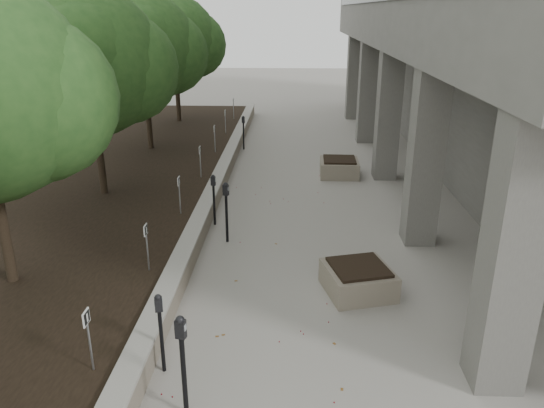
% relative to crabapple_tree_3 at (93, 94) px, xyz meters
% --- Properties ---
extents(retaining_wall, '(0.39, 26.00, 0.50)m').
position_rel_crabapple_tree_3_xyz_m(retaining_wall, '(2.97, 1.00, -2.87)').
color(retaining_wall, gray).
rests_on(retaining_wall, ground).
extents(planting_bed, '(7.00, 26.00, 0.40)m').
position_rel_crabapple_tree_3_xyz_m(planting_bed, '(-0.70, 1.00, -2.92)').
color(planting_bed, black).
rests_on(planting_bed, ground).
extents(crabapple_tree_3, '(4.60, 4.00, 5.44)m').
position_rel_crabapple_tree_3_xyz_m(crabapple_tree_3, '(0.00, 0.00, 0.00)').
color(crabapple_tree_3, '#254E1E').
rests_on(crabapple_tree_3, planting_bed).
extents(crabapple_tree_4, '(4.60, 4.00, 5.44)m').
position_rel_crabapple_tree_3_xyz_m(crabapple_tree_4, '(0.00, 5.00, 0.00)').
color(crabapple_tree_4, '#254E1E').
rests_on(crabapple_tree_4, planting_bed).
extents(crabapple_tree_5, '(4.60, 4.00, 5.44)m').
position_rel_crabapple_tree_3_xyz_m(crabapple_tree_5, '(0.00, 10.00, 0.00)').
color(crabapple_tree_5, '#254E1E').
rests_on(crabapple_tree_5, planting_bed).
extents(parking_sign_2, '(0.04, 0.22, 0.96)m').
position_rel_crabapple_tree_3_xyz_m(parking_sign_2, '(2.45, -7.50, -2.24)').
color(parking_sign_2, black).
rests_on(parking_sign_2, planting_bed).
extents(parking_sign_3, '(0.04, 0.22, 0.96)m').
position_rel_crabapple_tree_3_xyz_m(parking_sign_3, '(2.45, -4.50, -2.24)').
color(parking_sign_3, black).
rests_on(parking_sign_3, planting_bed).
extents(parking_sign_4, '(0.04, 0.22, 0.96)m').
position_rel_crabapple_tree_3_xyz_m(parking_sign_4, '(2.45, -1.50, -2.24)').
color(parking_sign_4, black).
rests_on(parking_sign_4, planting_bed).
extents(parking_sign_5, '(0.04, 0.22, 0.96)m').
position_rel_crabapple_tree_3_xyz_m(parking_sign_5, '(2.45, 1.50, -2.24)').
color(parking_sign_5, black).
rests_on(parking_sign_5, planting_bed).
extents(parking_sign_6, '(0.04, 0.22, 0.96)m').
position_rel_crabapple_tree_3_xyz_m(parking_sign_6, '(2.45, 4.50, -2.24)').
color(parking_sign_6, black).
rests_on(parking_sign_6, planting_bed).
extents(parking_sign_7, '(0.04, 0.22, 0.96)m').
position_rel_crabapple_tree_3_xyz_m(parking_sign_7, '(2.45, 7.50, -2.24)').
color(parking_sign_7, black).
rests_on(parking_sign_7, planting_bed).
extents(parking_sign_8, '(0.04, 0.22, 0.96)m').
position_rel_crabapple_tree_3_xyz_m(parking_sign_8, '(2.45, 10.50, -2.24)').
color(parking_sign_8, black).
rests_on(parking_sign_8, planting_bed).
extents(parking_meter_1, '(0.15, 0.13, 1.33)m').
position_rel_crabapple_tree_3_xyz_m(parking_meter_1, '(3.31, -6.98, -2.46)').
color(parking_meter_1, black).
rests_on(parking_meter_1, ground).
extents(parking_meter_2, '(0.17, 0.14, 1.54)m').
position_rel_crabapple_tree_3_xyz_m(parking_meter_2, '(3.82, -7.86, -2.35)').
color(parking_meter_2, black).
rests_on(parking_meter_2, ground).
extents(parking_meter_3, '(0.17, 0.14, 1.48)m').
position_rel_crabapple_tree_3_xyz_m(parking_meter_3, '(3.70, -2.26, -2.38)').
color(parking_meter_3, black).
rests_on(parking_meter_3, ground).
extents(parking_meter_4, '(0.14, 0.11, 1.33)m').
position_rel_crabapple_tree_3_xyz_m(parking_meter_4, '(3.25, -1.21, -2.45)').
color(parking_meter_4, black).
rests_on(parking_meter_4, ground).
extents(parking_meter_5, '(0.14, 0.11, 1.33)m').
position_rel_crabapple_tree_3_xyz_m(parking_meter_5, '(3.29, 6.46, -2.46)').
color(parking_meter_5, black).
rests_on(parking_meter_5, ground).
extents(planter_front, '(1.49, 1.49, 0.57)m').
position_rel_crabapple_tree_3_xyz_m(planter_front, '(6.52, -4.48, -2.84)').
color(planter_front, gray).
rests_on(planter_front, ground).
extents(planter_back, '(1.27, 1.27, 0.58)m').
position_rel_crabapple_tree_3_xyz_m(planter_back, '(6.76, 3.14, -2.83)').
color(planter_back, gray).
rests_on(planter_back, ground).
extents(berry_scatter, '(3.30, 14.10, 0.02)m').
position_rel_crabapple_tree_3_xyz_m(berry_scatter, '(4.70, -3.00, -3.11)').
color(berry_scatter, maroon).
rests_on(berry_scatter, ground).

